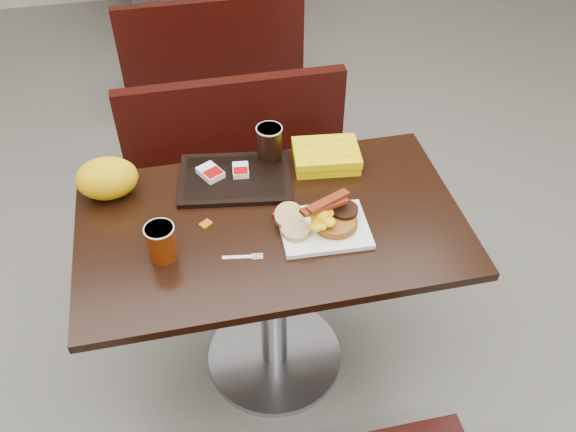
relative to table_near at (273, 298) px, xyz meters
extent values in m
cube|color=slate|center=(0.00, 0.00, -0.38)|extent=(6.00, 7.00, 0.01)
cube|color=white|center=(0.15, -0.07, 0.38)|extent=(0.28, 0.22, 0.02)
cylinder|color=brown|center=(0.19, -0.07, 0.40)|extent=(0.16, 0.16, 0.03)
cylinder|color=black|center=(0.22, -0.05, 0.43)|extent=(0.10, 0.10, 0.01)
ellipsoid|color=#FFEF05|center=(0.14, -0.08, 0.44)|extent=(0.11, 0.10, 0.05)
cylinder|color=tan|center=(0.06, -0.08, 0.40)|extent=(0.09, 0.09, 0.02)
cylinder|color=tan|center=(0.05, -0.02, 0.41)|extent=(0.10, 0.10, 0.05)
cylinder|color=#8E2E05|center=(-0.34, -0.08, 0.43)|extent=(0.10, 0.10, 0.11)
cube|color=white|center=(0.22, -0.04, 0.38)|extent=(0.09, 0.14, 0.00)
cube|color=#AD5F07|center=(-0.20, 0.03, 0.38)|extent=(0.04, 0.04, 0.01)
cube|color=#8C0504|center=(0.03, 0.02, 0.38)|extent=(0.05, 0.05, 0.01)
cube|color=black|center=(-0.08, 0.22, 0.38)|extent=(0.40, 0.31, 0.02)
cube|color=silver|center=(-0.16, 0.24, 0.40)|extent=(0.09, 0.10, 0.02)
cube|color=silver|center=(-0.06, 0.24, 0.40)|extent=(0.06, 0.08, 0.02)
cylinder|color=black|center=(0.05, 0.31, 0.45)|extent=(0.10, 0.10, 0.12)
cube|color=#E0BF03|center=(0.24, 0.25, 0.41)|extent=(0.24, 0.19, 0.06)
ellipsoid|color=#E1B407|center=(-0.49, 0.23, 0.44)|extent=(0.23, 0.20, 0.14)
camera|label=1|loc=(-0.24, -1.36, 1.70)|focal=38.28mm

